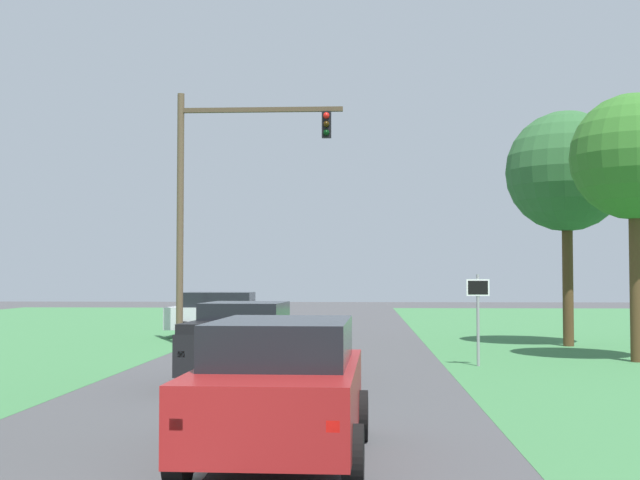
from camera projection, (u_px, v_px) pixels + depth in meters
ground_plane at (277, 382)px, 19.07m from camera, size 120.00×120.00×0.00m
red_suv_near at (281, 385)px, 11.00m from camera, size 2.26×4.58×1.78m
pickup_truck_lead at (246, 341)px, 18.80m from camera, size 2.37×5.31×1.79m
traffic_light at (217, 184)px, 29.81m from camera, size 5.81×0.40×8.77m
keep_moving_sign at (478, 307)px, 22.49m from camera, size 0.60×0.09×2.41m
oak_tree_right at (566, 172)px, 29.13m from camera, size 4.11×4.11×8.00m
crossing_suv_far at (223, 314)px, 32.82m from camera, size 4.33×2.15×1.75m
extra_tree_1 at (634, 158)px, 23.77m from camera, size 3.52×3.52×7.45m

